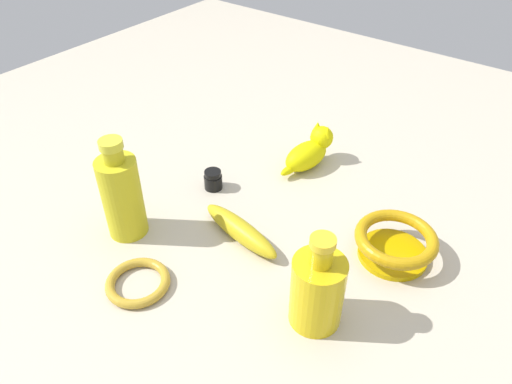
{
  "coord_description": "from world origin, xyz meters",
  "views": [
    {
      "loc": [
        -0.54,
        -0.41,
        0.61
      ],
      "look_at": [
        0.0,
        0.0,
        0.08
      ],
      "focal_mm": 34.07,
      "sensor_mm": 36.0,
      "label": 1
    }
  ],
  "objects": [
    {
      "name": "ground",
      "position": [
        0.0,
        0.0,
        0.0
      ],
      "size": [
        2.0,
        2.0,
        0.0
      ],
      "primitive_type": "plane",
      "color": "#BCB29E"
    },
    {
      "name": "banana",
      "position": [
        -0.05,
        -0.0,
        0.02
      ],
      "size": [
        0.07,
        0.19,
        0.04
      ],
      "primitive_type": "ellipsoid",
      "rotation": [
        0.0,
        0.0,
        1.39
      ],
      "color": "gold",
      "rests_on": "ground"
    },
    {
      "name": "nail_polish_jar",
      "position": [
        0.04,
        0.14,
        0.02
      ],
      "size": [
        0.04,
        0.04,
        0.04
      ],
      "color": "black",
      "rests_on": "ground"
    },
    {
      "name": "bottle_short",
      "position": [
        -0.12,
        -0.2,
        0.06
      ],
      "size": [
        0.08,
        0.08,
        0.17
      ],
      "color": "gold",
      "rests_on": "ground"
    },
    {
      "name": "bottle_tall",
      "position": [
        -0.15,
        0.18,
        0.08
      ],
      "size": [
        0.07,
        0.07,
        0.2
      ],
      "color": "gold",
      "rests_on": "ground"
    },
    {
      "name": "cat_figurine",
      "position": [
        0.23,
        0.03,
        0.04
      ],
      "size": [
        0.15,
        0.08,
        0.09
      ],
      "color": "yellow",
      "rests_on": "ground"
    },
    {
      "name": "bangle",
      "position": [
        -0.24,
        0.06,
        0.01
      ],
      "size": [
        0.11,
        0.11,
        0.02
      ],
      "primitive_type": "torus",
      "color": "#B7912A",
      "rests_on": "ground"
    },
    {
      "name": "bowl",
      "position": [
        0.08,
        -0.24,
        0.03
      ],
      "size": [
        0.14,
        0.14,
        0.05
      ],
      "color": "#BD9804",
      "rests_on": "ground"
    }
  ]
}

